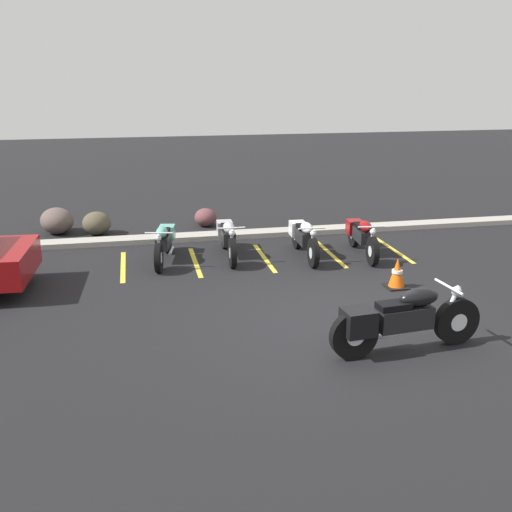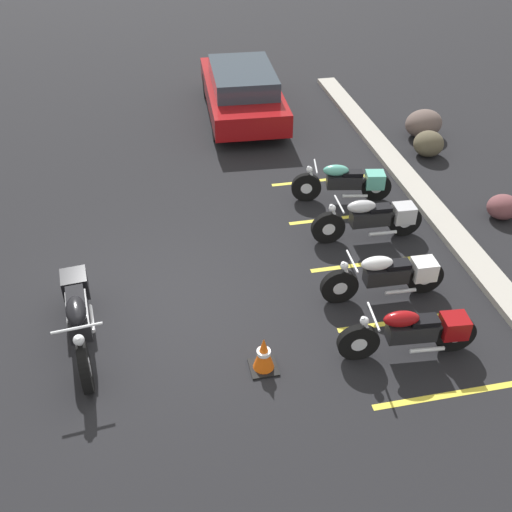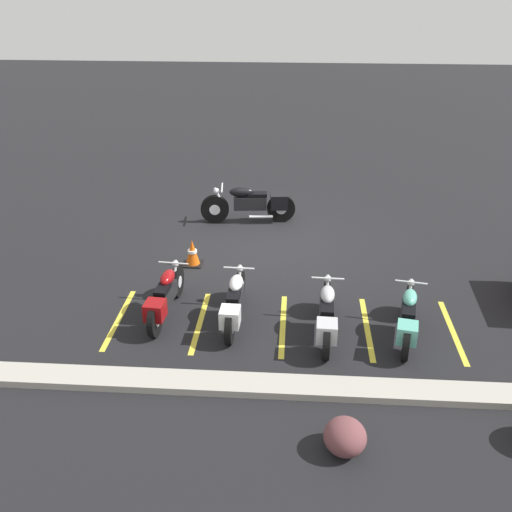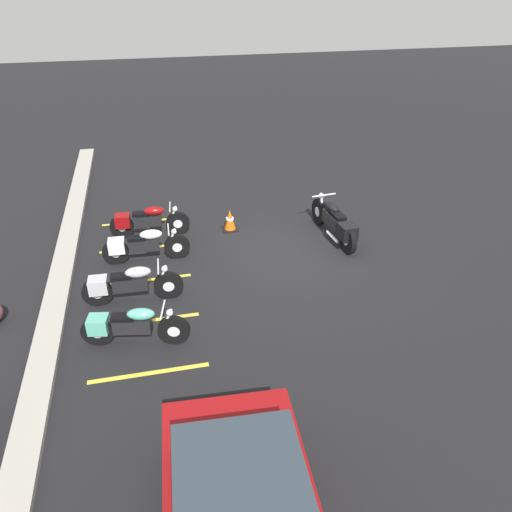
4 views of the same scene
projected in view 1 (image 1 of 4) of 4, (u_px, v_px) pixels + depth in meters
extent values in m
plane|color=black|center=(337.00, 322.00, 9.70)|extent=(60.00, 60.00, 0.00)
cylinder|color=black|center=(457.00, 321.00, 8.85)|extent=(0.72, 0.20, 0.71)
cylinder|color=silver|center=(457.00, 321.00, 8.85)|extent=(0.28, 0.16, 0.27)
cylinder|color=black|center=(354.00, 335.00, 8.37)|extent=(0.72, 0.20, 0.71)
cylinder|color=silver|center=(354.00, 335.00, 8.37)|extent=(0.28, 0.16, 0.27)
cube|color=black|center=(404.00, 318.00, 8.55)|extent=(0.85, 0.38, 0.32)
ellipsoid|color=black|center=(419.00, 297.00, 8.52)|extent=(0.63, 0.34, 0.26)
cube|color=black|center=(394.00, 305.00, 8.43)|extent=(0.50, 0.30, 0.09)
cube|color=black|center=(358.00, 322.00, 8.33)|extent=(0.47, 0.43, 0.37)
cylinder|color=silver|center=(451.00, 304.00, 8.73)|extent=(0.29, 0.09, 0.57)
cylinder|color=silver|center=(449.00, 287.00, 8.63)|extent=(0.10, 0.67, 0.04)
sphere|color=silver|center=(457.00, 291.00, 8.69)|extent=(0.15, 0.15, 0.15)
cylinder|color=silver|center=(381.00, 337.00, 8.70)|extent=(0.60, 0.13, 0.08)
cylinder|color=black|center=(159.00, 258.00, 12.04)|extent=(0.22, 0.61, 0.60)
cylinder|color=silver|center=(159.00, 258.00, 12.04)|extent=(0.16, 0.25, 0.23)
cylinder|color=black|center=(168.00, 239.00, 13.40)|extent=(0.22, 0.61, 0.60)
cylinder|color=silver|center=(168.00, 239.00, 13.40)|extent=(0.16, 0.25, 0.23)
cube|color=black|center=(163.00, 241.00, 12.72)|extent=(0.38, 0.73, 0.27)
ellipsoid|color=#59B29E|center=(162.00, 232.00, 12.48)|extent=(0.33, 0.55, 0.22)
cube|color=black|center=(164.00, 231.00, 12.82)|extent=(0.29, 0.44, 0.07)
cube|color=#59B29E|center=(167.00, 232.00, 13.30)|extent=(0.39, 0.42, 0.31)
cylinder|color=silver|center=(159.00, 245.00, 12.08)|extent=(0.10, 0.25, 0.49)
cylinder|color=silver|center=(159.00, 233.00, 12.06)|extent=(0.56, 0.14, 0.03)
sphere|color=silver|center=(158.00, 238.00, 11.97)|extent=(0.13, 0.13, 0.13)
cylinder|color=silver|center=(171.00, 250.00, 13.02)|extent=(0.16, 0.51, 0.06)
cylinder|color=black|center=(232.00, 253.00, 12.33)|extent=(0.14, 0.63, 0.62)
cylinder|color=silver|center=(232.00, 253.00, 12.33)|extent=(0.13, 0.24, 0.24)
cylinder|color=black|center=(224.00, 235.00, 13.70)|extent=(0.14, 0.63, 0.62)
cylinder|color=silver|center=(224.00, 235.00, 13.70)|extent=(0.13, 0.24, 0.24)
cube|color=black|center=(228.00, 237.00, 13.02)|extent=(0.29, 0.73, 0.28)
ellipsoid|color=#B7B7BC|center=(229.00, 227.00, 12.76)|extent=(0.27, 0.54, 0.23)
cube|color=black|center=(227.00, 226.00, 13.11)|extent=(0.24, 0.42, 0.08)
cube|color=#B7B7BC|center=(225.00, 228.00, 13.61)|extent=(0.35, 0.39, 0.32)
cylinder|color=silver|center=(232.00, 240.00, 12.36)|extent=(0.07, 0.25, 0.50)
cylinder|color=silver|center=(231.00, 228.00, 12.34)|extent=(0.59, 0.06, 0.03)
sphere|color=silver|center=(232.00, 233.00, 12.25)|extent=(0.13, 0.13, 0.13)
cylinder|color=silver|center=(233.00, 246.00, 13.34)|extent=(0.09, 0.52, 0.07)
cylinder|color=black|center=(313.00, 253.00, 12.35)|extent=(0.13, 0.62, 0.61)
cylinder|color=silver|center=(313.00, 253.00, 12.35)|extent=(0.12, 0.24, 0.23)
cylinder|color=black|center=(297.00, 235.00, 13.70)|extent=(0.13, 0.62, 0.61)
cylinder|color=silver|center=(297.00, 235.00, 13.70)|extent=(0.12, 0.24, 0.23)
cube|color=black|center=(304.00, 237.00, 13.03)|extent=(0.28, 0.71, 0.28)
ellipsoid|color=white|center=(307.00, 228.00, 12.78)|extent=(0.26, 0.53, 0.22)
cube|color=black|center=(303.00, 227.00, 13.12)|extent=(0.24, 0.42, 0.07)
cube|color=white|center=(297.00, 228.00, 13.61)|extent=(0.35, 0.38, 0.32)
cylinder|color=silver|center=(312.00, 240.00, 12.38)|extent=(0.06, 0.25, 0.50)
cylinder|color=silver|center=(312.00, 228.00, 12.36)|extent=(0.58, 0.05, 0.03)
sphere|color=silver|center=(313.00, 233.00, 12.27)|extent=(0.13, 0.13, 0.13)
cylinder|color=silver|center=(307.00, 246.00, 13.35)|extent=(0.08, 0.51, 0.07)
cylinder|color=black|center=(373.00, 251.00, 12.47)|extent=(0.16, 0.62, 0.61)
cylinder|color=silver|center=(373.00, 251.00, 12.47)|extent=(0.14, 0.24, 0.23)
cylinder|color=black|center=(354.00, 233.00, 13.84)|extent=(0.16, 0.62, 0.61)
cylinder|color=silver|center=(354.00, 233.00, 13.84)|extent=(0.14, 0.24, 0.23)
cube|color=black|center=(362.00, 235.00, 13.16)|extent=(0.32, 0.73, 0.28)
ellipsoid|color=maroon|center=(365.00, 226.00, 12.91)|extent=(0.28, 0.54, 0.22)
cube|color=black|center=(361.00, 225.00, 13.25)|extent=(0.26, 0.43, 0.07)
cube|color=maroon|center=(355.00, 227.00, 13.74)|extent=(0.36, 0.40, 0.32)
cylinder|color=silver|center=(372.00, 239.00, 12.51)|extent=(0.08, 0.25, 0.49)
cylinder|color=silver|center=(371.00, 227.00, 12.49)|extent=(0.58, 0.08, 0.03)
sphere|color=silver|center=(373.00, 232.00, 12.40)|extent=(0.13, 0.13, 0.13)
cylinder|color=silver|center=(364.00, 244.00, 13.47)|extent=(0.11, 0.51, 0.06)
cylinder|color=black|center=(0.00, 263.00, 11.67)|extent=(0.65, 0.25, 0.64)
cube|color=#A8A399|center=(264.00, 233.00, 14.84)|extent=(18.00, 0.50, 0.12)
ellipsoid|color=brown|center=(97.00, 223.00, 14.85)|extent=(0.93, 0.92, 0.58)
ellipsoid|color=brown|center=(206.00, 217.00, 15.68)|extent=(0.61, 0.66, 0.47)
ellipsoid|color=brown|center=(57.00, 221.00, 14.95)|extent=(1.09, 1.18, 0.65)
cube|color=black|center=(396.00, 287.00, 11.26)|extent=(0.40, 0.40, 0.03)
cone|color=#EA590F|center=(397.00, 273.00, 11.18)|extent=(0.32, 0.32, 0.58)
cylinder|color=white|center=(397.00, 271.00, 11.17)|extent=(0.20, 0.20, 0.06)
cube|color=gold|center=(123.00, 266.00, 12.47)|extent=(0.10, 2.10, 0.00)
cube|color=gold|center=(195.00, 262.00, 12.76)|extent=(0.10, 2.10, 0.00)
cube|color=gold|center=(264.00, 258.00, 13.05)|extent=(0.10, 2.10, 0.00)
cube|color=gold|center=(331.00, 254.00, 13.35)|extent=(0.10, 2.10, 0.00)
cube|color=gold|center=(394.00, 250.00, 13.64)|extent=(0.10, 2.10, 0.00)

